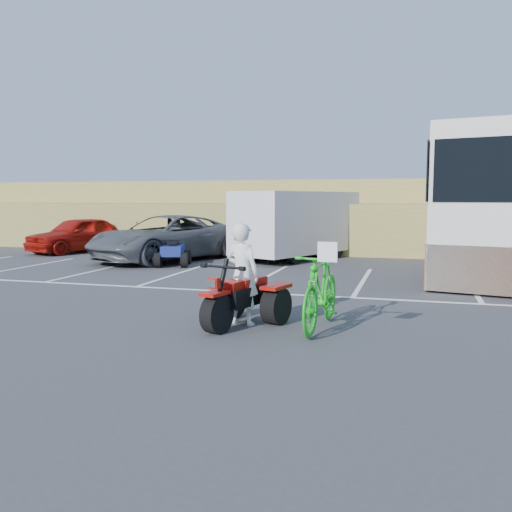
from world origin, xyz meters
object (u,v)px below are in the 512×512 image
(red_car, at_px, (78,234))
(quad_atv_blue, at_px, (173,266))
(cargo_trailer, at_px, (297,223))
(rv_motorhome, at_px, (507,215))
(green_dirt_bike, at_px, (321,290))
(grey_pickup, at_px, (165,238))
(quad_atv_green, at_px, (268,262))
(red_trike_atv, at_px, (238,326))
(rider, at_px, (242,274))

(red_car, relative_size, quad_atv_blue, 3.04)
(cargo_trailer, distance_m, rv_motorhome, 6.96)
(quad_atv_blue, bearing_deg, green_dirt_bike, -67.03)
(grey_pickup, distance_m, quad_atv_green, 3.80)
(red_trike_atv, xyz_separation_m, quad_atv_green, (-1.98, 9.49, 0.00))
(rider, height_order, green_dirt_bike, rider)
(cargo_trailer, bearing_deg, quad_atv_blue, -113.75)
(red_trike_atv, bearing_deg, quad_atv_green, 118.14)
(green_dirt_bike, relative_size, red_car, 0.52)
(red_trike_atv, distance_m, green_dirt_bike, 1.58)
(red_car, bearing_deg, green_dirt_bike, -21.46)
(quad_atv_green, bearing_deg, rv_motorhome, 8.16)
(rider, xyz_separation_m, red_car, (-10.51, 10.54, -0.16))
(quad_atv_blue, bearing_deg, grey_pickup, 106.56)
(green_dirt_bike, distance_m, grey_pickup, 11.22)
(grey_pickup, height_order, cargo_trailer, cargo_trailer)
(quad_atv_green, bearing_deg, cargo_trailer, 63.48)
(rider, distance_m, grey_pickup, 10.46)
(cargo_trailer, bearing_deg, rv_motorhome, 15.11)
(rider, xyz_separation_m, quad_atv_blue, (-4.73, 7.34, -0.89))
(red_trike_atv, height_order, green_dirt_bike, green_dirt_bike)
(red_trike_atv, height_order, cargo_trailer, cargo_trailer)
(rider, relative_size, red_car, 0.42)
(rider, bearing_deg, red_car, -28.72)
(rider, height_order, grey_pickup, rider)
(rv_motorhome, bearing_deg, red_trike_atv, -108.83)
(cargo_trailer, xyz_separation_m, rv_motorhome, (6.86, -1.11, 0.38))
(green_dirt_bike, height_order, rv_motorhome, rv_motorhome)
(green_dirt_bike, xyz_separation_m, red_car, (-11.89, 10.48, 0.06))
(red_trike_atv, xyz_separation_m, rider, (0.04, 0.14, 0.89))
(cargo_trailer, height_order, quad_atv_blue, cargo_trailer)
(red_trike_atv, height_order, red_car, red_car)
(quad_atv_green, bearing_deg, red_trike_atv, -70.31)
(red_car, xyz_separation_m, cargo_trailer, (9.27, -0.06, 0.60))
(rider, distance_m, green_dirt_bike, 1.39)
(cargo_trailer, relative_size, quad_atv_blue, 4.00)
(red_car, relative_size, cargo_trailer, 0.76)
(quad_atv_blue, relative_size, quad_atv_green, 1.01)
(quad_atv_green, bearing_deg, quad_atv_blue, -135.62)
(quad_atv_blue, height_order, quad_atv_green, quad_atv_blue)
(red_trike_atv, xyz_separation_m, quad_atv_blue, (-4.69, 7.48, 0.00))
(grey_pickup, relative_size, cargo_trailer, 1.03)
(green_dirt_bike, distance_m, rv_motorhome, 10.29)
(green_dirt_bike, xyz_separation_m, quad_atv_blue, (-6.11, 7.27, -0.68))
(red_car, bearing_deg, red_trike_atv, -25.65)
(red_car, relative_size, rv_motorhome, 0.38)
(quad_atv_green, bearing_deg, rider, -69.88)
(red_trike_atv, height_order, quad_atv_green, red_trike_atv)
(rider, xyz_separation_m, green_dirt_bike, (1.37, 0.07, -0.22))
(rider, bearing_deg, rv_motorhome, -104.60)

